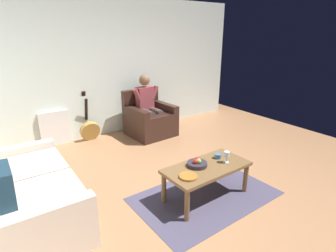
% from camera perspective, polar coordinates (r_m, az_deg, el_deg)
% --- Properties ---
extents(ground_plane, '(6.89, 6.89, 0.00)m').
position_cam_1_polar(ground_plane, '(3.75, 8.81, -13.54)').
color(ground_plane, '#A2704B').
extents(wall_back, '(5.87, 0.06, 2.69)m').
position_cam_1_polar(wall_back, '(5.66, -11.09, 12.03)').
color(wall_back, white).
rests_on(wall_back, ground).
extents(rug, '(1.85, 1.21, 0.01)m').
position_cam_1_polar(rug, '(3.65, 7.93, -14.46)').
color(rug, '#464158').
rests_on(rug, ground).
extents(armchair, '(0.90, 0.89, 0.91)m').
position_cam_1_polar(armchair, '(5.56, -3.97, 1.33)').
color(armchair, '#341F18').
rests_on(armchair, ground).
extents(person_seated, '(0.62, 0.59, 1.22)m').
position_cam_1_polar(person_seated, '(5.49, -4.22, 4.80)').
color(person_seated, '#923F43').
rests_on(person_seated, ground).
extents(couch, '(0.97, 1.78, 0.87)m').
position_cam_1_polar(couch, '(3.46, -27.93, -13.05)').
color(couch, beige).
rests_on(couch, ground).
extents(coffee_table, '(1.13, 0.58, 0.44)m').
position_cam_1_polar(coffee_table, '(3.46, 8.21, -9.33)').
color(coffee_table, brown).
rests_on(coffee_table, ground).
extents(guitar, '(0.38, 0.32, 0.96)m').
position_cam_1_polar(guitar, '(5.49, -16.27, -0.68)').
color(guitar, '#AE873E').
rests_on(guitar, ground).
extents(radiator, '(0.52, 0.06, 0.65)m').
position_cam_1_polar(radiator, '(5.45, -22.88, -0.46)').
color(radiator, white).
rests_on(radiator, ground).
extents(wine_glass_near, '(0.07, 0.07, 0.15)m').
position_cam_1_polar(wine_glass_near, '(3.52, 12.34, -6.06)').
color(wine_glass_near, silver).
rests_on(wine_glass_near, coffee_table).
extents(fruit_bowl, '(0.25, 0.25, 0.11)m').
position_cam_1_polar(fruit_bowl, '(3.40, 6.22, -7.89)').
color(fruit_bowl, '#2E2732').
rests_on(fruit_bowl, coffee_table).
extents(decorative_dish, '(0.21, 0.21, 0.02)m').
position_cam_1_polar(decorative_dish, '(3.16, 4.32, -10.61)').
color(decorative_dish, '#A86827').
rests_on(decorative_dish, coffee_table).
extents(candle_jar, '(0.09, 0.09, 0.06)m').
position_cam_1_polar(candle_jar, '(3.65, 10.55, -6.28)').
color(candle_jar, '#46698A').
rests_on(candle_jar, coffee_table).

